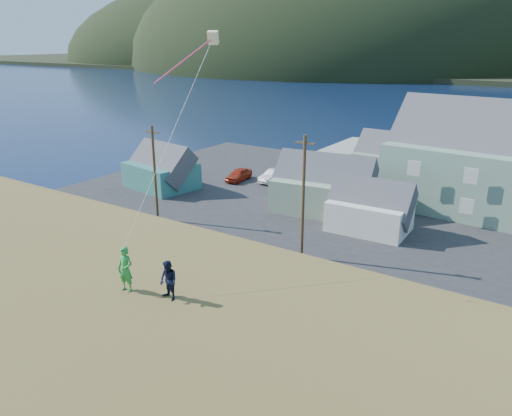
# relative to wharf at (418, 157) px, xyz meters

# --- Properties ---
(ground) EXTENTS (900.00, 900.00, 0.00)m
(ground) POSITION_rel_wharf_xyz_m (6.00, -40.00, -0.45)
(ground) COLOR #0A1638
(ground) RESTS_ON ground
(grass_strip) EXTENTS (110.00, 8.00, 0.10)m
(grass_strip) POSITION_rel_wharf_xyz_m (6.00, -42.00, -0.40)
(grass_strip) COLOR #4C3D19
(grass_strip) RESTS_ON ground
(waterfront_lot) EXTENTS (72.00, 36.00, 0.12)m
(waterfront_lot) POSITION_rel_wharf_xyz_m (6.00, -23.00, -0.39)
(waterfront_lot) COLOR #28282B
(waterfront_lot) RESTS_ON ground
(wharf) EXTENTS (26.00, 14.00, 0.90)m
(wharf) POSITION_rel_wharf_xyz_m (0.00, 0.00, 0.00)
(wharf) COLOR gray
(wharf) RESTS_ON ground
(shed_teal) EXTENTS (8.86, 6.86, 6.33)m
(shed_teal) POSITION_rel_wharf_xyz_m (-20.43, -30.32, 1.92)
(shed_teal) COLOR #2B655B
(shed_teal) RESTS_ON waterfront_lot
(shed_palegreen_near) EXTENTS (10.27, 7.17, 6.98)m
(shed_palegreen_near) POSITION_rel_wharf_xyz_m (-1.40, -27.45, 2.18)
(shed_palegreen_near) COLOR gray
(shed_palegreen_near) RESTS_ON waterfront_lot
(shed_white) EXTENTS (7.38, 5.04, 5.73)m
(shed_white) POSITION_rel_wharf_xyz_m (4.46, -30.05, 1.77)
(shed_white) COLOR white
(shed_white) RESTS_ON waterfront_lot
(shed_palegreen_far) EXTENTS (10.77, 6.46, 7.07)m
(shed_palegreen_far) POSITION_rel_wharf_xyz_m (1.26, -12.42, 2.26)
(shed_palegreen_far) COLOR slate
(shed_palegreen_far) RESTS_ON waterfront_lot
(utility_poles) EXTENTS (35.93, 0.24, 9.63)m
(utility_poles) POSITION_rel_wharf_xyz_m (3.45, -38.50, 4.16)
(utility_poles) COLOR #47331E
(utility_poles) RESTS_ON waterfront_lot
(parked_cars) EXTENTS (17.03, 12.41, 1.55)m
(parked_cars) POSITION_rel_wharf_xyz_m (-6.94, -18.42, 0.42)
(parked_cars) COLOR slate
(parked_cars) RESTS_ON waterfront_lot
(kite_flyer_green) EXTENTS (0.71, 0.53, 1.77)m
(kite_flyer_green) POSITION_rel_wharf_xyz_m (5.60, -58.75, 7.64)
(kite_flyer_green) COLOR green
(kite_flyer_green) RESTS_ON hillside
(kite_flyer_navy) EXTENTS (0.83, 0.70, 1.51)m
(kite_flyer_navy) POSITION_rel_wharf_xyz_m (7.40, -58.35, 7.50)
(kite_flyer_navy) COLOR black
(kite_flyer_navy) RESTS_ON hillside
(kite_rig) EXTENTS (0.93, 3.51, 9.80)m
(kite_rig) POSITION_rel_wharf_xyz_m (4.93, -52.63, 15.64)
(kite_rig) COLOR beige
(kite_rig) RESTS_ON ground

